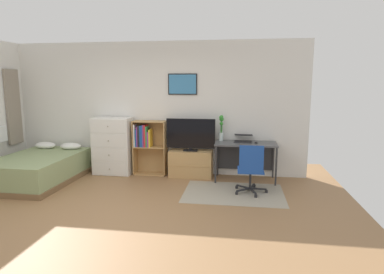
{
  "coord_description": "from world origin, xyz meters",
  "views": [
    {
      "loc": [
        1.72,
        -4.13,
        1.86
      ],
      "look_at": [
        0.89,
        1.5,
        0.92
      ],
      "focal_mm": 30.45,
      "sensor_mm": 36.0,
      "label": 1
    }
  ],
  "objects_px": {
    "television": "(191,135)",
    "laptop": "(243,139)",
    "bamboo_vase": "(221,127)",
    "desk": "(246,149)",
    "bed": "(39,168)",
    "dresser": "(113,146)",
    "bookshelf": "(147,143)",
    "office_chair": "(251,168)",
    "tv_stand": "(191,164)",
    "computer_mouse": "(256,142)"
  },
  "relations": [
    {
      "from": "television",
      "to": "laptop",
      "type": "bearing_deg",
      "value": 2.72
    },
    {
      "from": "laptop",
      "to": "bamboo_vase",
      "type": "distance_m",
      "value": 0.49
    },
    {
      "from": "desk",
      "to": "bamboo_vase",
      "type": "height_order",
      "value": "bamboo_vase"
    },
    {
      "from": "bed",
      "to": "dresser",
      "type": "relative_size",
      "value": 1.65
    },
    {
      "from": "bookshelf",
      "to": "office_chair",
      "type": "relative_size",
      "value": 1.29
    },
    {
      "from": "tv_stand",
      "to": "office_chair",
      "type": "relative_size",
      "value": 1.0
    },
    {
      "from": "bookshelf",
      "to": "computer_mouse",
      "type": "xyz_separation_m",
      "value": [
        2.19,
        -0.16,
        0.09
      ]
    },
    {
      "from": "computer_mouse",
      "to": "bookshelf",
      "type": "bearing_deg",
      "value": 175.79
    },
    {
      "from": "desk",
      "to": "computer_mouse",
      "type": "relative_size",
      "value": 11.23
    },
    {
      "from": "tv_stand",
      "to": "desk",
      "type": "xyz_separation_m",
      "value": [
        1.08,
        -0.02,
        0.34
      ]
    },
    {
      "from": "bed",
      "to": "computer_mouse",
      "type": "height_order",
      "value": "computer_mouse"
    },
    {
      "from": "tv_stand",
      "to": "bamboo_vase",
      "type": "xyz_separation_m",
      "value": [
        0.6,
        0.08,
        0.75
      ]
    },
    {
      "from": "bamboo_vase",
      "to": "laptop",
      "type": "bearing_deg",
      "value": -7.47
    },
    {
      "from": "dresser",
      "to": "desk",
      "type": "bearing_deg",
      "value": -0.11
    },
    {
      "from": "television",
      "to": "office_chair",
      "type": "xyz_separation_m",
      "value": [
        1.16,
        -0.88,
        -0.4
      ]
    },
    {
      "from": "television",
      "to": "laptop",
      "type": "xyz_separation_m",
      "value": [
        1.03,
        0.05,
        -0.06
      ]
    },
    {
      "from": "bed",
      "to": "tv_stand",
      "type": "height_order",
      "value": "bed"
    },
    {
      "from": "bed",
      "to": "dresser",
      "type": "xyz_separation_m",
      "value": [
        1.19,
        0.75,
        0.33
      ]
    },
    {
      "from": "dresser",
      "to": "laptop",
      "type": "distance_m",
      "value": 2.67
    },
    {
      "from": "office_chair",
      "to": "television",
      "type": "bearing_deg",
      "value": 142.35
    },
    {
      "from": "dresser",
      "to": "bookshelf",
      "type": "xyz_separation_m",
      "value": [
        0.71,
        0.06,
        0.08
      ]
    },
    {
      "from": "dresser",
      "to": "bamboo_vase",
      "type": "relative_size",
      "value": 2.33
    },
    {
      "from": "office_chair",
      "to": "dresser",
      "type": "bearing_deg",
      "value": 161.83
    },
    {
      "from": "tv_stand",
      "to": "laptop",
      "type": "relative_size",
      "value": 2.16
    },
    {
      "from": "bed",
      "to": "computer_mouse",
      "type": "distance_m",
      "value": 4.17
    },
    {
      "from": "bamboo_vase",
      "to": "bookshelf",
      "type": "bearing_deg",
      "value": -178.62
    },
    {
      "from": "desk",
      "to": "dresser",
      "type": "bearing_deg",
      "value": 179.89
    },
    {
      "from": "bookshelf",
      "to": "bamboo_vase",
      "type": "distance_m",
      "value": 1.55
    },
    {
      "from": "dresser",
      "to": "television",
      "type": "bearing_deg",
      "value": -0.26
    },
    {
      "from": "bookshelf",
      "to": "tv_stand",
      "type": "xyz_separation_m",
      "value": [
        0.92,
        -0.05,
        -0.4
      ]
    },
    {
      "from": "dresser",
      "to": "bamboo_vase",
      "type": "height_order",
      "value": "bamboo_vase"
    },
    {
      "from": "bookshelf",
      "to": "desk",
      "type": "bearing_deg",
      "value": -1.94
    },
    {
      "from": "bookshelf",
      "to": "laptop",
      "type": "xyz_separation_m",
      "value": [
        1.95,
        -0.02,
        0.14
      ]
    },
    {
      "from": "desk",
      "to": "laptop",
      "type": "height_order",
      "value": "laptop"
    },
    {
      "from": "desk",
      "to": "laptop",
      "type": "bearing_deg",
      "value": 135.57
    },
    {
      "from": "bed",
      "to": "desk",
      "type": "height_order",
      "value": "desk"
    },
    {
      "from": "bed",
      "to": "bookshelf",
      "type": "xyz_separation_m",
      "value": [
        1.91,
        0.81,
        0.4
      ]
    },
    {
      "from": "office_chair",
      "to": "bed",
      "type": "bearing_deg",
      "value": 177.46
    },
    {
      "from": "television",
      "to": "bed",
      "type": "bearing_deg",
      "value": -165.29
    },
    {
      "from": "computer_mouse",
      "to": "office_chair",
      "type": "bearing_deg",
      "value": -98.18
    },
    {
      "from": "dresser",
      "to": "computer_mouse",
      "type": "relative_size",
      "value": 11.28
    },
    {
      "from": "office_chair",
      "to": "bamboo_vase",
      "type": "distance_m",
      "value": 1.26
    },
    {
      "from": "television",
      "to": "bamboo_vase",
      "type": "distance_m",
      "value": 0.63
    },
    {
      "from": "bookshelf",
      "to": "television",
      "type": "relative_size",
      "value": 1.14
    },
    {
      "from": "tv_stand",
      "to": "office_chair",
      "type": "distance_m",
      "value": 1.48
    },
    {
      "from": "tv_stand",
      "to": "laptop",
      "type": "height_order",
      "value": "laptop"
    },
    {
      "from": "laptop",
      "to": "computer_mouse",
      "type": "bearing_deg",
      "value": -26.28
    },
    {
      "from": "bookshelf",
      "to": "laptop",
      "type": "bearing_deg",
      "value": -0.61
    },
    {
      "from": "dresser",
      "to": "computer_mouse",
      "type": "xyz_separation_m",
      "value": [
        2.9,
        -0.1,
        0.17
      ]
    },
    {
      "from": "dresser",
      "to": "laptop",
      "type": "bearing_deg",
      "value": 0.9
    }
  ]
}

